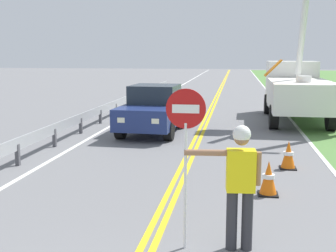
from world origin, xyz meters
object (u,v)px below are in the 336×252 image
object	(u,v)px
utility_bucket_truck	(296,86)
traffic_cone_lead	(268,179)
traffic_cone_mid	(288,155)
oncoming_sedan_nearest	(154,110)
stop_sign_paddle	(186,133)
flagger_worker	(240,180)

from	to	relation	value
utility_bucket_truck	traffic_cone_lead	world-z (taller)	utility_bucket_truck
utility_bucket_truck	traffic_cone_mid	xyz separation A→B (m)	(-1.19, -8.32, -1.10)
utility_bucket_truck	oncoming_sedan_nearest	distance (m)	6.70
oncoming_sedan_nearest	stop_sign_paddle	bearing A→B (deg)	-76.55
stop_sign_paddle	utility_bucket_truck	bearing A→B (deg)	76.38
flagger_worker	oncoming_sedan_nearest	size ratio (longest dim) A/B	0.44
stop_sign_paddle	utility_bucket_truck	xyz separation A→B (m)	(3.18, 13.14, -0.27)
oncoming_sedan_nearest	traffic_cone_lead	xyz separation A→B (m)	(3.57, -6.53, -0.50)
oncoming_sedan_nearest	traffic_cone_lead	size ratio (longest dim) A/B	5.98
oncoming_sedan_nearest	traffic_cone_mid	distance (m)	6.09
traffic_cone_lead	utility_bucket_truck	bearing A→B (deg)	80.16
traffic_cone_lead	traffic_cone_mid	xyz separation A→B (m)	(0.63, 2.15, 0.00)
utility_bucket_truck	traffic_cone_lead	bearing A→B (deg)	-99.84
flagger_worker	stop_sign_paddle	xyz separation A→B (m)	(-0.77, -0.07, 0.66)
stop_sign_paddle	traffic_cone_mid	distance (m)	5.40
traffic_cone_mid	stop_sign_paddle	bearing A→B (deg)	-112.50
stop_sign_paddle	traffic_cone_mid	xyz separation A→B (m)	(2.00, 4.82, -1.37)
flagger_worker	traffic_cone_mid	bearing A→B (deg)	75.46
flagger_worker	stop_sign_paddle	distance (m)	1.02
flagger_worker	stop_sign_paddle	size ratio (longest dim) A/B	0.78
utility_bucket_truck	oncoming_sedan_nearest	size ratio (longest dim) A/B	1.64
oncoming_sedan_nearest	utility_bucket_truck	bearing A→B (deg)	36.15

